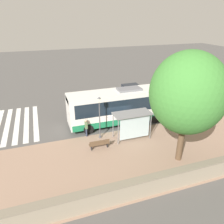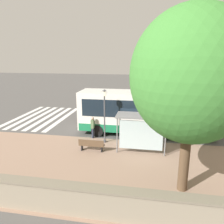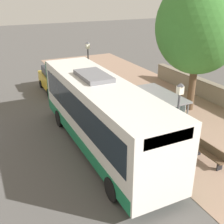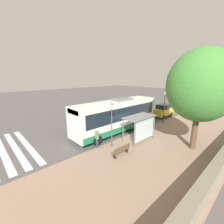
% 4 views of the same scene
% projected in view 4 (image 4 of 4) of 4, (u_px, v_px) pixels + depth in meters
% --- Properties ---
extents(ground_plane, '(120.00, 120.00, 0.00)m').
position_uv_depth(ground_plane, '(123.00, 137.00, 15.96)').
color(ground_plane, '#514F4C').
rests_on(ground_plane, ground).
extents(sidewalk_plaza, '(9.00, 44.00, 0.02)m').
position_uv_depth(sidewalk_plaza, '(162.00, 153.00, 12.76)').
color(sidewalk_plaza, '#937560').
rests_on(sidewalk_plaza, ground).
extents(stone_wall, '(0.60, 20.00, 1.35)m').
position_uv_depth(stone_wall, '(219.00, 166.00, 9.73)').
color(stone_wall, gray).
rests_on(stone_wall, ground).
extents(bus, '(2.77, 11.11, 3.81)m').
position_uv_depth(bus, '(117.00, 115.00, 17.15)').
color(bus, silver).
rests_on(bus, ground).
extents(bus_shelter, '(1.67, 3.47, 2.56)m').
position_uv_depth(bus_shelter, '(141.00, 121.00, 14.46)').
color(bus_shelter, slate).
rests_on(bus_shelter, ground).
extents(pedestrian, '(0.34, 0.24, 1.77)m').
position_uv_depth(pedestrian, '(97.00, 137.00, 13.44)').
color(pedestrian, '#2D3347').
rests_on(pedestrian, ground).
extents(bench, '(0.40, 1.78, 0.88)m').
position_uv_depth(bench, '(121.00, 150.00, 12.20)').
color(bench, brown).
rests_on(bench, ground).
extents(street_lamp_near, '(0.28, 0.28, 4.33)m').
position_uv_depth(street_lamp_near, '(164.00, 105.00, 20.08)').
color(street_lamp_near, '#4C4C51').
rests_on(street_lamp_near, ground).
extents(street_lamp_far, '(0.28, 0.28, 4.11)m').
position_uv_depth(street_lamp_far, '(112.00, 121.00, 13.34)').
color(street_lamp_far, '#4C4C51').
rests_on(street_lamp_far, ground).
extents(shade_tree, '(5.45, 5.45, 8.61)m').
position_uv_depth(shade_tree, '(201.00, 86.00, 12.17)').
color(shade_tree, brown).
rests_on(shade_tree, ground).
extents(parked_car_behind_bus, '(1.90, 3.95, 1.96)m').
position_uv_depth(parked_car_behind_bus, '(163.00, 111.00, 23.81)').
color(parked_car_behind_bus, gold).
rests_on(parked_car_behind_bus, ground).
extents(parked_car_far_lane, '(1.90, 4.29, 1.89)m').
position_uv_depth(parked_car_far_lane, '(105.00, 109.00, 24.97)').
color(parked_car_far_lane, silver).
rests_on(parked_car_far_lane, ground).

